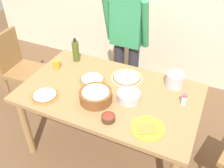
# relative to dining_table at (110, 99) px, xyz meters

# --- Properties ---
(ground) EXTENTS (8.00, 8.00, 0.00)m
(ground) POSITION_rel_dining_table_xyz_m (0.00, 0.00, -0.67)
(ground) COLOR brown
(dining_table) EXTENTS (1.60, 0.96, 0.76)m
(dining_table) POSITION_rel_dining_table_xyz_m (0.00, 0.00, 0.00)
(dining_table) COLOR #A37A4C
(dining_table) RESTS_ON ground
(person_cook) EXTENTS (0.49, 0.25, 1.62)m
(person_cook) POSITION_rel_dining_table_xyz_m (-0.14, 0.76, 0.27)
(person_cook) COLOR #2D2D38
(person_cook) RESTS_ON ground
(chair_wooden_left) EXTENTS (0.43, 0.43, 0.95)m
(chair_wooden_left) POSITION_rel_dining_table_xyz_m (-1.32, 0.24, -0.13)
(chair_wooden_left) COLOR olive
(chair_wooden_left) RESTS_ON ground
(pizza_raw_on_board) EXTENTS (0.31, 0.31, 0.02)m
(pizza_raw_on_board) POSITION_rel_dining_table_xyz_m (0.06, 0.25, 0.10)
(pizza_raw_on_board) COLOR beige
(pizza_raw_on_board) RESTS_ON dining_table
(pizza_cooked_on_tray) EXTENTS (0.25, 0.25, 0.02)m
(pizza_cooked_on_tray) POSITION_rel_dining_table_xyz_m (-0.49, -0.30, 0.10)
(pizza_cooked_on_tray) COLOR #C67A33
(pizza_cooked_on_tray) RESTS_ON dining_table
(pizza_second_cooked) EXTENTS (0.26, 0.26, 0.02)m
(pizza_second_cooked) POSITION_rel_dining_table_xyz_m (-0.23, 0.09, 0.10)
(pizza_second_cooked) COLOR #C67A33
(pizza_second_cooked) RESTS_ON dining_table
(plate_with_slice) EXTENTS (0.26, 0.26, 0.02)m
(plate_with_slice) POSITION_rel_dining_table_xyz_m (0.45, -0.29, 0.10)
(plate_with_slice) COLOR gold
(plate_with_slice) RESTS_ON dining_table
(popcorn_bowl) EXTENTS (0.28, 0.28, 0.11)m
(popcorn_bowl) POSITION_rel_dining_table_xyz_m (-0.05, -0.16, 0.15)
(popcorn_bowl) COLOR brown
(popcorn_bowl) RESTS_ON dining_table
(mixing_bowl_steel) EXTENTS (0.20, 0.20, 0.08)m
(mixing_bowl_steel) POSITION_rel_dining_table_xyz_m (0.20, -0.04, 0.13)
(mixing_bowl_steel) COLOR #B7B7BC
(mixing_bowl_steel) RESTS_ON dining_table
(small_sauce_bowl) EXTENTS (0.11, 0.11, 0.06)m
(small_sauce_bowl) POSITION_rel_dining_table_xyz_m (0.14, -0.33, 0.12)
(small_sauce_bowl) COLOR #4C2D1E
(small_sauce_bowl) RESTS_ON dining_table
(olive_oil_bottle) EXTENTS (0.07, 0.07, 0.26)m
(olive_oil_bottle) POSITION_rel_dining_table_xyz_m (-0.55, 0.33, 0.20)
(olive_oil_bottle) COLOR #47561E
(olive_oil_bottle) RESTS_ON dining_table
(steel_pot) EXTENTS (0.17, 0.17, 0.13)m
(steel_pot) POSITION_rel_dining_table_xyz_m (0.51, 0.33, 0.16)
(steel_pot) COLOR #B7B7BC
(steel_pot) RESTS_ON dining_table
(cup_orange) EXTENTS (0.07, 0.07, 0.08)m
(cup_orange) POSITION_rel_dining_table_xyz_m (-0.65, 0.12, 0.13)
(cup_orange) COLOR orange
(cup_orange) RESTS_ON dining_table
(salt_shaker) EXTENTS (0.04, 0.04, 0.11)m
(salt_shaker) POSITION_rel_dining_table_xyz_m (0.64, 0.10, 0.14)
(salt_shaker) COLOR white
(salt_shaker) RESTS_ON dining_table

